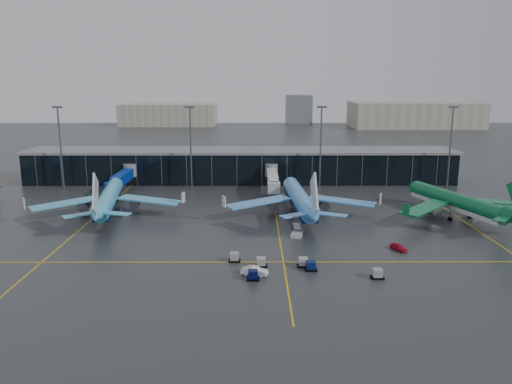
{
  "coord_description": "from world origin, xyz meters",
  "views": [
    {
      "loc": [
        4.63,
        -102.67,
        32.95
      ],
      "look_at": [
        5.0,
        18.0,
        6.0
      ],
      "focal_mm": 35.0,
      "sensor_mm": 36.0,
      "label": 1
    }
  ],
  "objects_px": {
    "airliner_klm_near": "(299,188)",
    "service_van_red": "(399,247)",
    "airliner_arkefly": "(108,188)",
    "airliner_aer_lingus": "(456,191)",
    "mobile_airstair": "(297,233)",
    "service_van_white": "(255,271)",
    "baggage_carts": "(289,266)"
  },
  "relations": [
    {
      "from": "airliner_arkefly",
      "to": "service_van_red",
      "type": "height_order",
      "value": "airliner_arkefly"
    },
    {
      "from": "airliner_aer_lingus",
      "to": "airliner_klm_near",
      "type": "bearing_deg",
      "value": 157.82
    },
    {
      "from": "airliner_klm_near",
      "to": "service_van_red",
      "type": "xyz_separation_m",
      "value": [
        17.48,
        -26.9,
        -6.22
      ]
    },
    {
      "from": "service_van_white",
      "to": "airliner_klm_near",
      "type": "bearing_deg",
      "value": -1.1
    },
    {
      "from": "airliner_aer_lingus",
      "to": "mobile_airstair",
      "type": "xyz_separation_m",
      "value": [
        -40.06,
        -15.13,
        -5.83
      ]
    },
    {
      "from": "baggage_carts",
      "to": "service_van_white",
      "type": "xyz_separation_m",
      "value": [
        -6.15,
        -2.17,
        0.02
      ]
    },
    {
      "from": "airliner_klm_near",
      "to": "service_van_red",
      "type": "distance_m",
      "value": 32.68
    },
    {
      "from": "mobile_airstair",
      "to": "service_van_white",
      "type": "bearing_deg",
      "value": -98.16
    },
    {
      "from": "mobile_airstair",
      "to": "airliner_klm_near",
      "type": "bearing_deg",
      "value": 97.98
    },
    {
      "from": "airliner_klm_near",
      "to": "service_van_white",
      "type": "distance_m",
      "value": 41.79
    },
    {
      "from": "airliner_aer_lingus",
      "to": "mobile_airstair",
      "type": "relative_size",
      "value": 11.77
    },
    {
      "from": "airliner_klm_near",
      "to": "mobile_airstair",
      "type": "xyz_separation_m",
      "value": [
        -2.01,
        -17.78,
        -6.12
      ]
    },
    {
      "from": "airliner_arkefly",
      "to": "service_van_red",
      "type": "relative_size",
      "value": 11.19
    },
    {
      "from": "airliner_aer_lingus",
      "to": "service_van_red",
      "type": "height_order",
      "value": "airliner_aer_lingus"
    },
    {
      "from": "airliner_aer_lingus",
      "to": "mobile_airstair",
      "type": "bearing_deg",
      "value": -177.5
    },
    {
      "from": "airliner_klm_near",
      "to": "service_van_white",
      "type": "height_order",
      "value": "airliner_klm_near"
    },
    {
      "from": "airliner_arkefly",
      "to": "airliner_aer_lingus",
      "type": "distance_m",
      "value": 85.88
    },
    {
      "from": "airliner_klm_near",
      "to": "baggage_carts",
      "type": "bearing_deg",
      "value": -101.13
    },
    {
      "from": "airliner_klm_near",
      "to": "service_van_white",
      "type": "bearing_deg",
      "value": -109.2
    },
    {
      "from": "airliner_arkefly",
      "to": "airliner_aer_lingus",
      "type": "height_order",
      "value": "airliner_arkefly"
    },
    {
      "from": "mobile_airstair",
      "to": "service_van_white",
      "type": "height_order",
      "value": "mobile_airstair"
    },
    {
      "from": "airliner_arkefly",
      "to": "mobile_airstair",
      "type": "bearing_deg",
      "value": -30.94
    },
    {
      "from": "service_van_white",
      "to": "mobile_airstair",
      "type": "bearing_deg",
      "value": -8.01
    },
    {
      "from": "airliner_arkefly",
      "to": "airliner_klm_near",
      "type": "height_order",
      "value": "airliner_klm_near"
    },
    {
      "from": "airliner_arkefly",
      "to": "airliner_aer_lingus",
      "type": "xyz_separation_m",
      "value": [
        85.83,
        -3.07,
        -0.15
      ]
    },
    {
      "from": "mobile_airstair",
      "to": "service_van_white",
      "type": "distance_m",
      "value": 23.85
    },
    {
      "from": "baggage_carts",
      "to": "airliner_klm_near",
      "type": "bearing_deg",
      "value": 82.38
    },
    {
      "from": "baggage_carts",
      "to": "mobile_airstair",
      "type": "relative_size",
      "value": 7.37
    },
    {
      "from": "airliner_klm_near",
      "to": "airliner_aer_lingus",
      "type": "relative_size",
      "value": 1.04
    },
    {
      "from": "service_van_red",
      "to": "service_van_white",
      "type": "bearing_deg",
      "value": 178.16
    },
    {
      "from": "airliner_aer_lingus",
      "to": "baggage_carts",
      "type": "xyz_separation_m",
      "value": [
        -43.08,
        -34.98,
        -5.84
      ]
    },
    {
      "from": "airliner_arkefly",
      "to": "mobile_airstair",
      "type": "xyz_separation_m",
      "value": [
        45.77,
        -18.21,
        -5.98
      ]
    }
  ]
}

